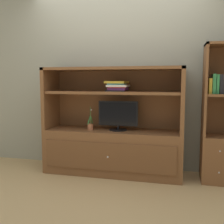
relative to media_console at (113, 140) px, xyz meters
name	(u,v)px	position (x,y,z in m)	size (l,w,h in m)	color
ground_plane	(105,183)	(0.00, -0.41, -0.46)	(8.00, 8.00, 0.00)	tan
painted_rear_wall	(119,71)	(0.00, 0.34, 0.94)	(6.00, 0.10, 2.80)	gray
media_console	(113,140)	(0.00, 0.00, 0.00)	(1.85, 0.55, 1.43)	brown
tv_monitor	(118,115)	(0.07, -0.01, 0.34)	(0.53, 0.24, 0.39)	black
potted_plant	(90,126)	(-0.30, -0.07, 0.19)	(0.08, 0.08, 0.32)	#B26642
magazine_stack	(118,86)	(0.06, 0.00, 0.73)	(0.30, 0.34, 0.13)	black
bookshelf_tall	(218,136)	(1.34, 0.00, 0.12)	(0.39, 0.39, 1.70)	brown
upright_book_row	(216,84)	(1.28, -0.01, 0.75)	(0.17, 0.17, 0.24)	gold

